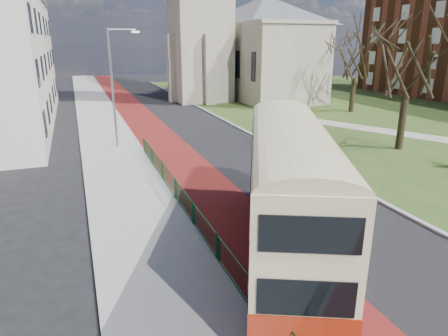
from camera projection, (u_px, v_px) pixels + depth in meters
name	position (u px, v px, depth m)	size (l,w,h in m)	color
ground	(306.00, 261.00, 13.99)	(160.00, 160.00, 0.00)	black
road_carriageway	(191.00, 135.00, 32.32)	(9.00, 120.00, 0.01)	black
bus_lane	(158.00, 138.00, 31.42)	(3.40, 120.00, 0.01)	#591414
pavement_west	(108.00, 141.00, 30.15)	(4.00, 120.00, 0.12)	gray
kerb_west	(135.00, 139.00, 30.81)	(0.25, 120.00, 0.13)	#999993
kerb_east	(234.00, 125.00, 35.61)	(0.25, 80.00, 0.13)	#999993
grass_green	(408.00, 112.00, 42.23)	(40.00, 80.00, 0.04)	#2F4C1B
pedestrian_railing	(193.00, 214.00, 16.41)	(0.07, 24.00, 1.12)	#0E3E21
streetlamp	(114.00, 82.00, 27.19)	(2.13, 0.18, 8.00)	gray
bus	(288.00, 185.00, 13.72)	(6.88, 10.99, 4.57)	#A5250F
winter_tree_near	(412.00, 52.00, 26.10)	(8.30, 8.30, 9.51)	black
winter_tree_far	(357.00, 51.00, 40.71)	(7.31, 7.31, 9.03)	black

